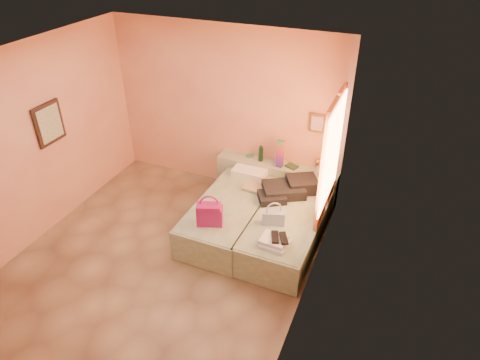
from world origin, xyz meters
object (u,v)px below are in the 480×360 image
at_px(green_book, 292,166).
at_px(flower_vase, 320,164).
at_px(blue_handbag, 273,218).
at_px(water_bottle, 261,154).
at_px(towel_stack, 275,242).
at_px(headboard_ledge, 276,181).
at_px(bed_right, 287,228).
at_px(magenta_handbag, 210,214).
at_px(bed_left, 231,214).

height_order(green_book, flower_vase, flower_vase).
relative_size(green_book, flower_vase, 0.76).
bearing_deg(blue_handbag, green_book, 77.66).
bearing_deg(blue_handbag, flower_vase, 59.24).
xyz_separation_m(water_bottle, green_book, (0.54, -0.01, -0.12)).
bearing_deg(towel_stack, blue_handbag, 110.93).
bearing_deg(headboard_ledge, towel_stack, -72.54).
bearing_deg(green_book, headboard_ledge, -156.76).
distance_m(bed_right, flower_vase, 1.25).
height_order(headboard_ledge, bed_right, headboard_ledge).
distance_m(bed_right, blue_handbag, 0.47).
bearing_deg(towel_stack, magenta_handbag, 174.13).
relative_size(green_book, magenta_handbag, 0.54).
height_order(water_bottle, flower_vase, water_bottle).
height_order(bed_right, flower_vase, flower_vase).
distance_m(headboard_ledge, green_book, 0.42).
relative_size(bed_right, green_book, 10.50).
relative_size(bed_left, bed_right, 1.00).
height_order(blue_handbag, towel_stack, blue_handbag).
bearing_deg(flower_vase, magenta_handbag, -123.18).
height_order(water_bottle, green_book, water_bottle).
bearing_deg(towel_stack, flower_vase, 85.45).
bearing_deg(bed_left, towel_stack, -36.38).
distance_m(headboard_ledge, bed_right, 1.18).
bearing_deg(magenta_handbag, bed_left, 64.57).
height_order(green_book, blue_handbag, blue_handbag).
relative_size(bed_right, water_bottle, 7.34).
relative_size(water_bottle, magenta_handbag, 0.77).
relative_size(bed_right, flower_vase, 7.93).
bearing_deg(green_book, water_bottle, -159.68).
height_order(headboard_ledge, blue_handbag, blue_handbag).
distance_m(flower_vase, magenta_handbag, 2.06).
distance_m(green_book, towel_stack, 1.80).
relative_size(headboard_ledge, bed_left, 1.02).
bearing_deg(magenta_handbag, water_bottle, 64.89).
relative_size(flower_vase, towel_stack, 0.72).
height_order(headboard_ledge, magenta_handbag, magenta_handbag).
bearing_deg(blue_handbag, water_bottle, 98.63).
relative_size(bed_right, towel_stack, 5.71).
distance_m(water_bottle, green_book, 0.56).
bearing_deg(towel_stack, water_bottle, 115.43).
distance_m(headboard_ledge, flower_vase, 0.83).
relative_size(headboard_ledge, magenta_handbag, 5.81).
bearing_deg(bed_right, flower_vase, 82.14).
bearing_deg(magenta_handbag, bed_right, 12.11).
bearing_deg(flower_vase, bed_right, -98.85).
bearing_deg(magenta_handbag, blue_handbag, 1.67).
distance_m(bed_left, flower_vase, 1.64).
xyz_separation_m(bed_right, water_bottle, (-0.82, 1.07, 0.54)).
height_order(bed_left, towel_stack, towel_stack).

